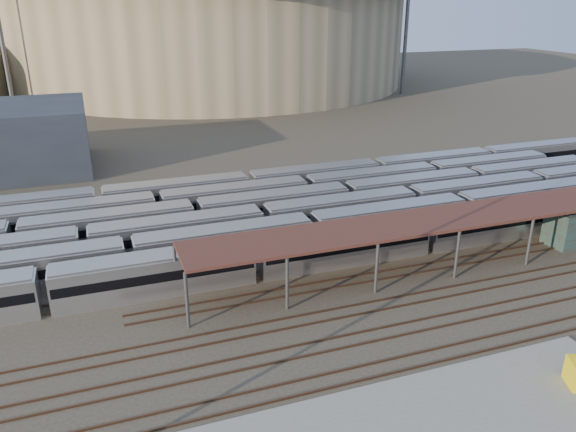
# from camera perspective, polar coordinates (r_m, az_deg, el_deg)

# --- Properties ---
(ground) EXTENTS (420.00, 420.00, 0.00)m
(ground) POSITION_cam_1_polar(r_m,az_deg,el_deg) (48.15, -0.21, -10.27)
(ground) COLOR #383026
(ground) RESTS_ON ground
(subway_trains) EXTENTS (126.38, 23.90, 3.60)m
(subway_trains) POSITION_cam_1_polar(r_m,az_deg,el_deg) (63.44, -5.16, -0.43)
(subway_trains) COLOR silver
(subway_trains) RESTS_ON ground
(inspection_shed) EXTENTS (60.30, 6.00, 5.30)m
(inspection_shed) POSITION_cam_1_polar(r_m,az_deg,el_deg) (59.20, 18.90, 0.14)
(inspection_shed) COLOR #505054
(inspection_shed) RESTS_ON ground
(empty_tracks) EXTENTS (170.00, 9.62, 0.18)m
(empty_tracks) POSITION_cam_1_polar(r_m,az_deg,el_deg) (44.19, 2.03, -13.36)
(empty_tracks) COLOR #4C3323
(empty_tracks) RESTS_ON ground
(stadium) EXTENTS (124.00, 124.00, 32.50)m
(stadium) POSITION_cam_1_polar(r_m,az_deg,el_deg) (182.99, -7.97, 18.42)
(stadium) COLOR gray
(stadium) RESTS_ON ground
(floodlight_2) EXTENTS (4.00, 1.00, 38.40)m
(floodlight_2) POSITION_cam_1_polar(r_m,az_deg,el_deg) (162.02, 12.01, 19.30)
(floodlight_2) COLOR #505054
(floodlight_2) RESTS_ON ground
(floodlight_3) EXTENTS (4.00, 1.00, 38.40)m
(floodlight_3) POSITION_cam_1_polar(r_m,az_deg,el_deg) (198.72, -19.82, 18.86)
(floodlight_3) COLOR #505054
(floodlight_3) RESTS_ON ground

